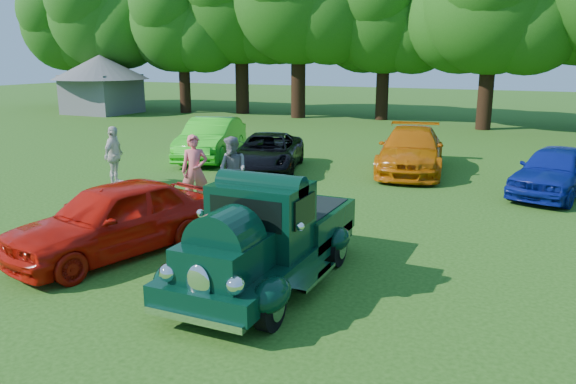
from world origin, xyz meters
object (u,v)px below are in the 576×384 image
at_px(back_car_lime, 211,139).
at_px(gazebo, 101,78).
at_px(spectator_pink, 195,171).
at_px(spectator_grey, 233,171).
at_px(red_convertible, 114,219).
at_px(hero_pickup, 268,239).
at_px(back_car_black, 267,153).
at_px(back_car_orange, 411,150).
at_px(spectator_white, 114,156).
at_px(back_car_blue, 555,171).

distance_m(back_car_lime, gazebo, 20.07).
distance_m(spectator_pink, spectator_grey, 1.00).
relative_size(red_convertible, back_car_lime, 0.92).
relative_size(hero_pickup, back_car_lime, 0.99).
relative_size(back_car_black, gazebo, 0.72).
distance_m(red_convertible, spectator_pink, 3.86).
bearing_deg(back_car_orange, red_convertible, -117.93).
height_order(hero_pickup, back_car_black, hero_pickup).
height_order(back_car_orange, spectator_white, spectator_white).
bearing_deg(spectator_grey, red_convertible, -75.33).
distance_m(hero_pickup, spectator_white, 9.07).
bearing_deg(back_car_orange, spectator_white, -153.01).
bearing_deg(gazebo, back_car_blue, -24.39).
bearing_deg(back_car_black, back_car_blue, -14.52).
distance_m(back_car_black, back_car_orange, 4.90).
distance_m(spectator_grey, gazebo, 26.61).
xyz_separation_m(back_car_lime, spectator_grey, (4.07, -5.42, 0.13)).
bearing_deg(back_car_orange, gazebo, 145.42).
height_order(hero_pickup, spectator_grey, hero_pickup).
bearing_deg(back_car_lime, back_car_orange, -9.83).
bearing_deg(spectator_grey, gazebo, 156.29).
relative_size(back_car_lime, spectator_pink, 2.49).
xyz_separation_m(hero_pickup, back_car_black, (-4.34, 8.65, -0.15)).
xyz_separation_m(back_car_lime, gazebo, (-16.11, 11.87, 1.63)).
height_order(back_car_orange, spectator_grey, spectator_grey).
bearing_deg(spectator_white, gazebo, 27.41).
xyz_separation_m(back_car_lime, back_car_blue, (11.89, -0.83, -0.07)).
bearing_deg(spectator_pink, red_convertible, -113.62).
bearing_deg(spectator_grey, back_car_black, 121.45).
bearing_deg(back_car_black, spectator_pink, -103.21).
relative_size(back_car_black, spectator_white, 2.56).
xyz_separation_m(back_car_blue, spectator_pink, (-8.61, -5.20, 0.24)).
bearing_deg(spectator_white, back_car_orange, -69.36).
relative_size(red_convertible, back_car_orange, 0.85).
bearing_deg(spectator_grey, back_car_blue, 47.24).
bearing_deg(gazebo, back_car_black, -34.40).
bearing_deg(back_car_lime, spectator_pink, -77.15).
relative_size(hero_pickup, red_convertible, 1.08).
xyz_separation_m(spectator_pink, spectator_grey, (0.79, 0.61, -0.04)).
relative_size(back_car_orange, spectator_white, 2.84).
bearing_deg(spectator_white, back_car_blue, -87.00).
xyz_separation_m(back_car_orange, spectator_grey, (-3.39, -6.18, 0.16)).
height_order(red_convertible, back_car_blue, red_convertible).
xyz_separation_m(back_car_lime, back_car_orange, (7.45, 0.76, -0.03)).
height_order(hero_pickup, spectator_white, hero_pickup).
distance_m(back_car_lime, spectator_pink, 6.86).
height_order(back_car_lime, gazebo, gazebo).
relative_size(hero_pickup, back_car_blue, 1.13).
xyz_separation_m(hero_pickup, red_convertible, (-3.41, 0.02, -0.05)).
relative_size(hero_pickup, spectator_pink, 2.48).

